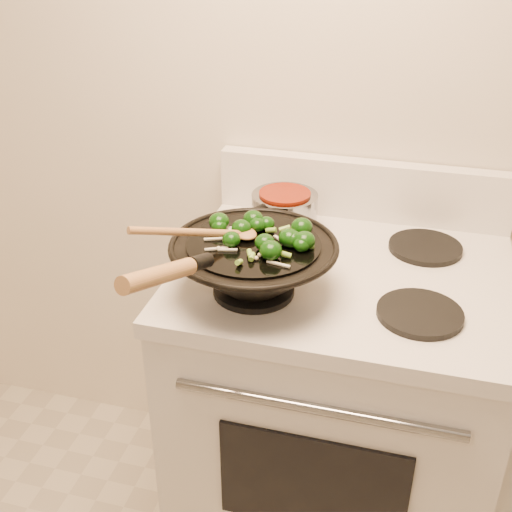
# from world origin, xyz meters

# --- Properties ---
(stove) EXTENTS (0.78, 0.67, 1.08)m
(stove) POSITION_xyz_m (-0.15, 1.17, 0.47)
(stove) COLOR white
(stove) RESTS_ON ground
(wok) EXTENTS (0.37, 0.60, 0.25)m
(wok) POSITION_xyz_m (-0.33, 1.02, 1.00)
(wok) COLOR black
(wok) RESTS_ON stove
(stirfry) EXTENTS (0.25, 0.22, 0.04)m
(stirfry) POSITION_xyz_m (-0.31, 1.04, 1.06)
(stirfry) COLOR #0C3307
(stirfry) RESTS_ON wok
(wooden_spoon) EXTENTS (0.23, 0.23, 0.09)m
(wooden_spoon) POSITION_xyz_m (-0.41, 0.99, 1.08)
(wooden_spoon) COLOR #98693C
(wooden_spoon) RESTS_ON wok
(saucepan) EXTENTS (0.17, 0.26, 0.10)m
(saucepan) POSITION_xyz_m (-0.33, 1.32, 0.98)
(saucepan) COLOR gray
(saucepan) RESTS_ON stove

